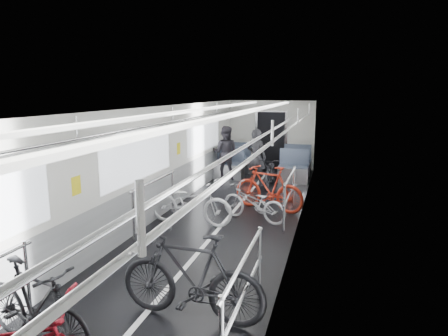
% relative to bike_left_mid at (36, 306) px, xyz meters
% --- Properties ---
extents(car_shell, '(3.02, 14.01, 2.41)m').
position_rel_bike_left_mid_xyz_m(car_shell, '(0.79, 5.52, 0.63)').
color(car_shell, black).
rests_on(car_shell, ground).
extents(bike_left_mid, '(1.70, 0.84, 0.99)m').
position_rel_bike_left_mid_xyz_m(bike_left_mid, '(0.00, 0.00, 0.00)').
color(bike_left_mid, black).
rests_on(bike_left_mid, floor).
extents(bike_left_far, '(1.84, 0.72, 0.95)m').
position_rel_bike_left_mid_xyz_m(bike_left_far, '(0.15, 4.28, -0.02)').
color(bike_left_far, silver).
rests_on(bike_left_far, floor).
extents(bike_right_near, '(1.87, 0.61, 1.11)m').
position_rel_bike_left_mid_xyz_m(bike_right_near, '(1.38, 0.97, 0.06)').
color(bike_right_near, black).
rests_on(bike_right_near, floor).
extents(bike_right_mid, '(1.60, 1.01, 0.79)m').
position_rel_bike_left_mid_xyz_m(bike_right_mid, '(1.35, 4.84, -0.10)').
color(bike_right_mid, '#ACACB1').
rests_on(bike_right_mid, floor).
extents(bike_right_far, '(1.81, 1.03, 1.05)m').
position_rel_bike_left_mid_xyz_m(bike_right_far, '(1.53, 5.69, 0.03)').
color(bike_right_far, '#A92614').
rests_on(bike_right_far, floor).
extents(bike_aisle, '(0.58, 1.64, 0.86)m').
position_rel_bike_left_mid_xyz_m(bike_aisle, '(1.22, 8.00, -0.06)').
color(bike_aisle, black).
rests_on(bike_aisle, floor).
extents(person_standing, '(0.70, 0.56, 1.66)m').
position_rel_bike_left_mid_xyz_m(person_standing, '(0.77, 8.10, 0.34)').
color(person_standing, black).
rests_on(person_standing, floor).
extents(person_seated, '(0.83, 0.66, 1.66)m').
position_rel_bike_left_mid_xyz_m(person_seated, '(-0.32, 8.67, 0.34)').
color(person_seated, '#29272E').
rests_on(person_seated, floor).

